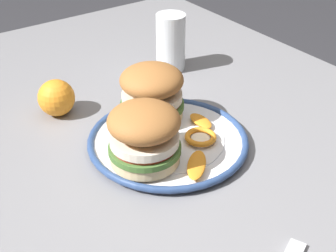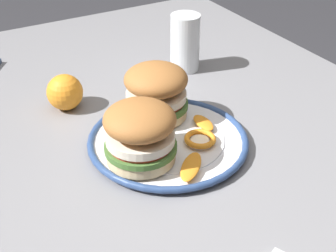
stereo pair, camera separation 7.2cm
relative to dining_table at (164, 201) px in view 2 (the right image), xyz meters
The scene contains 9 objects.
dining_table is the anchor object (origin of this frame).
dinner_plate 0.11m from the dining_table, 142.84° to the left, with size 0.28×0.28×0.02m.
sandwich_half_left 0.16m from the dining_table, 100.13° to the right, with size 0.16×0.16×0.10m.
sandwich_half_right 0.20m from the dining_table, 157.53° to the left, with size 0.16×0.16×0.10m.
orange_peel_curled 0.13m from the dining_table, 93.62° to the left, with size 0.07×0.07×0.01m.
orange_peel_strip_long 0.12m from the dining_table, 16.99° to the left, with size 0.08×0.08×0.01m.
orange_peel_strip_short 0.16m from the dining_table, 111.66° to the left, with size 0.06×0.03×0.01m.
drinking_glass 0.38m from the dining_table, 143.23° to the left, with size 0.07×0.07×0.13m.
whole_orange 0.29m from the dining_table, 161.80° to the right, with size 0.07×0.07×0.07m, color orange.
Camera 2 is at (0.56, -0.31, 1.25)m, focal length 51.36 mm.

